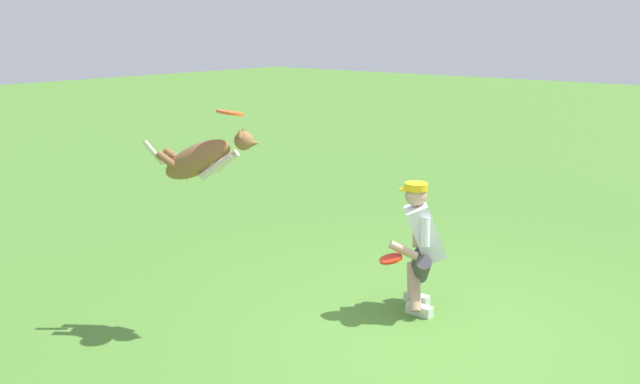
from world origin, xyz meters
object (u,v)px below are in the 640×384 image
(frisbee_flying, at_px, (230,113))
(frisbee_held, at_px, (391,259))
(person, at_px, (421,243))
(dog, at_px, (203,158))

(frisbee_flying, height_order, frisbee_held, frisbee_flying)
(person, bearing_deg, frisbee_held, 38.35)
(frisbee_held, bearing_deg, person, -105.16)
(person, distance_m, frisbee_held, 0.40)
(person, height_order, dog, dog)
(dog, relative_size, frisbee_held, 4.43)
(person, relative_size, frisbee_held, 5.84)
(dog, xyz_separation_m, frisbee_held, (-1.27, -1.16, -0.99))
(dog, bearing_deg, person, 19.08)
(frisbee_flying, bearing_deg, dog, 19.57)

